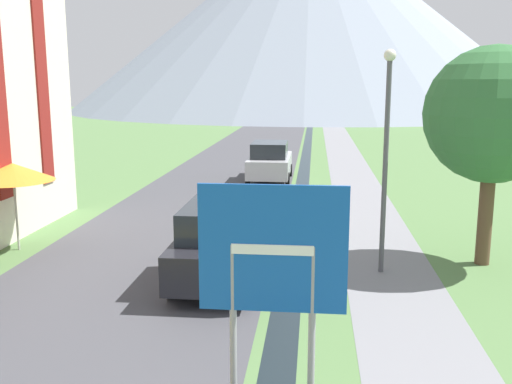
{
  "coord_description": "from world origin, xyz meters",
  "views": [
    {
      "loc": [
        1.72,
        -2.78,
        4.55
      ],
      "look_at": [
        0.4,
        10.0,
        2.06
      ],
      "focal_mm": 40.0,
      "sensor_mm": 36.0,
      "label": 1
    }
  ],
  "objects_px": {
    "road_sign": "(272,266)",
    "streetlamp": "(386,144)",
    "parked_car_near": "(221,242)",
    "parked_car_far": "(270,161)",
    "tree_by_path": "(493,115)",
    "cafe_umbrella_rear_orange": "(13,172)"
  },
  "relations": [
    {
      "from": "road_sign",
      "to": "tree_by_path",
      "type": "relative_size",
      "value": 0.59
    },
    {
      "from": "streetlamp",
      "to": "tree_by_path",
      "type": "distance_m",
      "value": 2.84
    },
    {
      "from": "streetlamp",
      "to": "tree_by_path",
      "type": "relative_size",
      "value": 0.97
    },
    {
      "from": "parked_car_far",
      "to": "cafe_umbrella_rear_orange",
      "type": "bearing_deg",
      "value": -116.79
    },
    {
      "from": "parked_car_far",
      "to": "tree_by_path",
      "type": "distance_m",
      "value": 13.73
    },
    {
      "from": "road_sign",
      "to": "streetlamp",
      "type": "xyz_separation_m",
      "value": [
        2.2,
        6.12,
        1.03
      ]
    },
    {
      "from": "road_sign",
      "to": "tree_by_path",
      "type": "xyz_separation_m",
      "value": [
        4.83,
        7.01,
        1.66
      ]
    },
    {
      "from": "parked_car_near",
      "to": "streetlamp",
      "type": "relative_size",
      "value": 0.81
    },
    {
      "from": "road_sign",
      "to": "streetlamp",
      "type": "height_order",
      "value": "streetlamp"
    },
    {
      "from": "parked_car_far",
      "to": "tree_by_path",
      "type": "relative_size",
      "value": 0.78
    },
    {
      "from": "streetlamp",
      "to": "tree_by_path",
      "type": "xyz_separation_m",
      "value": [
        2.63,
        0.89,
        0.63
      ]
    },
    {
      "from": "parked_car_near",
      "to": "tree_by_path",
      "type": "relative_size",
      "value": 0.78
    },
    {
      "from": "road_sign",
      "to": "parked_car_far",
      "type": "relative_size",
      "value": 0.76
    },
    {
      "from": "road_sign",
      "to": "parked_car_near",
      "type": "xyz_separation_m",
      "value": [
        -1.58,
        5.18,
        -1.18
      ]
    },
    {
      "from": "parked_car_near",
      "to": "tree_by_path",
      "type": "xyz_separation_m",
      "value": [
        6.41,
        1.83,
        2.84
      ]
    },
    {
      "from": "parked_car_near",
      "to": "parked_car_far",
      "type": "height_order",
      "value": "same"
    },
    {
      "from": "road_sign",
      "to": "streetlamp",
      "type": "relative_size",
      "value": 0.61
    },
    {
      "from": "parked_car_far",
      "to": "tree_by_path",
      "type": "xyz_separation_m",
      "value": [
        6.35,
        -11.83,
        2.84
      ]
    },
    {
      "from": "parked_car_far",
      "to": "parked_car_near",
      "type": "bearing_deg",
      "value": -90.25
    },
    {
      "from": "cafe_umbrella_rear_orange",
      "to": "streetlamp",
      "type": "relative_size",
      "value": 0.46
    },
    {
      "from": "parked_car_far",
      "to": "tree_by_path",
      "type": "bearing_deg",
      "value": -61.78
    },
    {
      "from": "road_sign",
      "to": "parked_car_far",
      "type": "distance_m",
      "value": 18.94
    }
  ]
}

